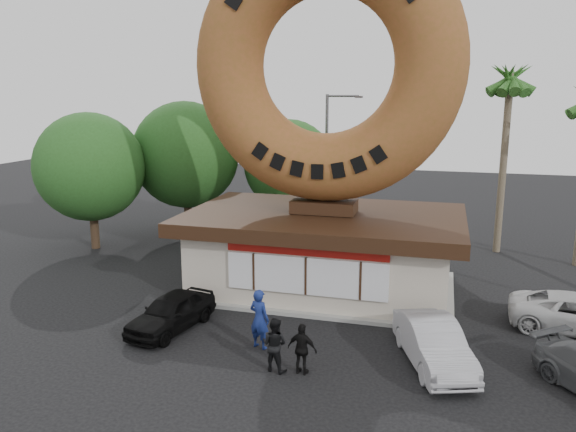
# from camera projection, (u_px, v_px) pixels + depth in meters

# --- Properties ---
(ground) EXTENTS (90.00, 90.00, 0.00)m
(ground) POSITION_uv_depth(u_px,v_px,m) (284.00, 350.00, 18.00)
(ground) COLOR black
(ground) RESTS_ON ground
(donut_shop) EXTENTS (11.20, 7.20, 3.80)m
(donut_shop) POSITION_uv_depth(u_px,v_px,m) (323.00, 249.00, 23.25)
(donut_shop) COLOR beige
(donut_shop) RESTS_ON ground
(giant_donut) EXTENTS (10.64, 2.71, 10.64)m
(giant_donut) POSITION_uv_depth(u_px,v_px,m) (326.00, 65.00, 21.68)
(giant_donut) COLOR brown
(giant_donut) RESTS_ON donut_shop
(tree_west) EXTENTS (6.00, 6.00, 7.65)m
(tree_west) POSITION_uv_depth(u_px,v_px,m) (186.00, 155.00, 31.72)
(tree_west) COLOR #473321
(tree_west) RESTS_ON ground
(tree_mid) EXTENTS (5.20, 5.20, 6.63)m
(tree_mid) POSITION_uv_depth(u_px,v_px,m) (289.00, 165.00, 32.29)
(tree_mid) COLOR #473321
(tree_mid) RESTS_ON ground
(tree_far) EXTENTS (5.60, 5.60, 7.14)m
(tree_far) POSITION_uv_depth(u_px,v_px,m) (90.00, 167.00, 28.94)
(tree_far) COLOR #473321
(tree_far) RESTS_ON ground
(palm_near) EXTENTS (2.60, 2.60, 9.75)m
(palm_near) POSITION_uv_depth(u_px,v_px,m) (510.00, 86.00, 27.39)
(palm_near) COLOR #726651
(palm_near) RESTS_ON ground
(street_lamp) EXTENTS (2.11, 0.20, 8.00)m
(street_lamp) POSITION_uv_depth(u_px,v_px,m) (329.00, 156.00, 32.57)
(street_lamp) COLOR #59595E
(street_lamp) RESTS_ON ground
(person_left) EXTENTS (0.83, 0.68, 1.98)m
(person_left) POSITION_uv_depth(u_px,v_px,m) (259.00, 319.00, 17.99)
(person_left) COLOR navy
(person_left) RESTS_ON ground
(person_center) EXTENTS (0.91, 0.77, 1.64)m
(person_center) POSITION_uv_depth(u_px,v_px,m) (275.00, 344.00, 16.55)
(person_center) COLOR black
(person_center) RESTS_ON ground
(person_right) EXTENTS (0.96, 0.52, 1.55)m
(person_right) POSITION_uv_depth(u_px,v_px,m) (302.00, 349.00, 16.34)
(person_right) COLOR black
(person_right) RESTS_ON ground
(car_black) EXTENTS (2.22, 4.00, 1.29)m
(car_black) POSITION_uv_depth(u_px,v_px,m) (171.00, 312.00, 19.47)
(car_black) COLOR black
(car_black) RESTS_ON ground
(car_silver) EXTENTS (2.80, 4.43, 1.38)m
(car_silver) POSITION_uv_depth(u_px,v_px,m) (433.00, 343.00, 16.92)
(car_silver) COLOR #A8A8AD
(car_silver) RESTS_ON ground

